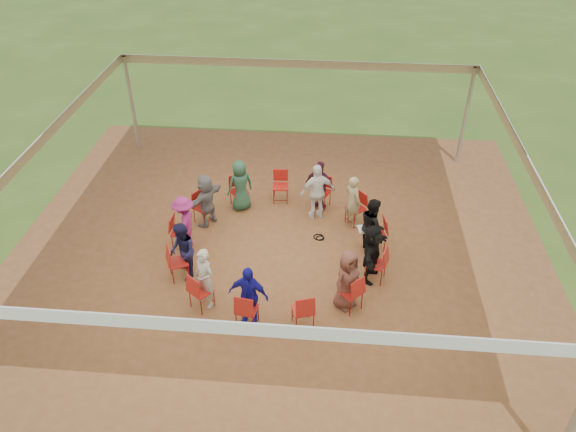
# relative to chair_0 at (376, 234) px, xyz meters

# --- Properties ---
(ground) EXTENTS (80.00, 80.00, 0.00)m
(ground) POSITION_rel_chair_0_xyz_m (-2.33, -0.46, -0.45)
(ground) COLOR #3A5A1C
(ground) RESTS_ON ground
(dirt_patch) EXTENTS (13.00, 13.00, 0.00)m
(dirt_patch) POSITION_rel_chair_0_xyz_m (-2.33, -0.46, -0.44)
(dirt_patch) COLOR brown
(dirt_patch) RESTS_ON ground
(tent) EXTENTS (10.33, 10.33, 3.00)m
(tent) POSITION_rel_chair_0_xyz_m (-2.33, -0.46, 1.92)
(tent) COLOR #B2B2B7
(tent) RESTS_ON ground
(chair_0) EXTENTS (0.51, 0.50, 0.90)m
(chair_0) POSITION_rel_chair_0_xyz_m (0.00, 0.00, 0.00)
(chair_0) COLOR #AE1C15
(chair_0) RESTS_ON ground
(chair_1) EXTENTS (0.61, 0.60, 0.90)m
(chair_1) POSITION_rel_chair_0_xyz_m (-0.48, 1.03, 0.00)
(chair_1) COLOR #AE1C15
(chair_1) RESTS_ON ground
(chair_2) EXTENTS (0.56, 0.57, 0.90)m
(chair_2) POSITION_rel_chair_0_xyz_m (-1.39, 1.72, 0.00)
(chair_2) COLOR #AE1C15
(chair_2) RESTS_ON ground
(chair_3) EXTENTS (0.45, 0.47, 0.90)m
(chair_3) POSITION_rel_chair_0_xyz_m (-2.51, 1.91, 0.00)
(chair_3) COLOR #AE1C15
(chair_3) RESTS_ON ground
(chair_4) EXTENTS (0.59, 0.60, 0.90)m
(chair_4) POSITION_rel_chair_0_xyz_m (-3.59, 1.55, 0.00)
(chair_4) COLOR #AE1C15
(chair_4) RESTS_ON ground
(chair_5) EXTENTS (0.59, 0.58, 0.90)m
(chair_5) POSITION_rel_chair_0_xyz_m (-4.39, 0.73, 0.00)
(chair_5) COLOR #AE1C15
(chair_5) RESTS_ON ground
(chair_6) EXTENTS (0.46, 0.44, 0.90)m
(chair_6) POSITION_rel_chair_0_xyz_m (-4.71, -0.36, 0.00)
(chair_6) COLOR #AE1C15
(chair_6) RESTS_ON ground
(chair_7) EXTENTS (0.58, 0.57, 0.90)m
(chair_7) POSITION_rel_chair_0_xyz_m (-4.49, -1.47, 0.00)
(chair_7) COLOR #AE1C15
(chair_7) RESTS_ON ground
(chair_8) EXTENTS (0.60, 0.60, 0.90)m
(chair_8) POSITION_rel_chair_0_xyz_m (-3.77, -2.36, 0.00)
(chair_8) COLOR #AE1C15
(chair_8) RESTS_ON ground
(chair_9) EXTENTS (0.49, 0.50, 0.90)m
(chair_9) POSITION_rel_chair_0_xyz_m (-2.73, -2.81, 0.00)
(chair_9) COLOR #AE1C15
(chair_9) RESTS_ON ground
(chair_10) EXTENTS (0.54, 0.55, 0.90)m
(chair_10) POSITION_rel_chair_0_xyz_m (-1.59, -2.72, 0.00)
(chair_10) COLOR #AE1C15
(chair_10) RESTS_ON ground
(chair_11) EXTENTS (0.61, 0.61, 0.90)m
(chair_11) POSITION_rel_chair_0_xyz_m (-0.62, -2.12, 0.00)
(chair_11) COLOR #AE1C15
(chair_11) RESTS_ON ground
(chair_12) EXTENTS (0.54, 0.53, 0.90)m
(chair_12) POSITION_rel_chair_0_xyz_m (-0.05, -1.14, 0.00)
(chair_12) COLOR #AE1C15
(chair_12) RESTS_ON ground
(person_seated_0) EXTENTS (0.53, 0.76, 1.43)m
(person_seated_0) POSITION_rel_chair_0_xyz_m (-0.12, -0.02, 0.27)
(person_seated_0) COLOR black
(person_seated_0) RESTS_ON ground
(person_seated_1) EXTENTS (0.60, 0.62, 1.43)m
(person_seated_1) POSITION_rel_chair_0_xyz_m (-0.58, 0.96, 0.27)
(person_seated_1) COLOR #988C61
(person_seated_1) RESTS_ON ground
(person_seated_2) EXTENTS (0.94, 0.73, 1.43)m
(person_seated_2) POSITION_rel_chair_0_xyz_m (-1.44, 1.61, 0.27)
(person_seated_2) COLOR #451328
(person_seated_2) RESTS_ON ground
(person_seated_3) EXTENTS (0.80, 0.70, 1.43)m
(person_seated_3) POSITION_rel_chair_0_xyz_m (-3.53, 1.45, 0.27)
(person_seated_3) COLOR #274F37
(person_seated_3) RESTS_ON ground
(person_seated_4) EXTENTS (1.10, 1.40, 1.43)m
(person_seated_4) POSITION_rel_chair_0_xyz_m (-4.28, 0.67, 0.27)
(person_seated_4) COLOR slate
(person_seated_4) RESTS_ON ground
(person_seated_5) EXTENTS (0.50, 0.95, 1.43)m
(person_seated_5) POSITION_rel_chair_0_xyz_m (-4.59, -0.36, 0.27)
(person_seated_5) COLOR #8F1F66
(person_seated_5) RESTS_ON ground
(person_seated_6) EXTENTS (0.66, 0.80, 1.43)m
(person_seated_6) POSITION_rel_chair_0_xyz_m (-4.38, -1.42, 0.27)
(person_seated_6) COLOR #18183C
(person_seated_6) RESTS_ON ground
(person_seated_7) EXTENTS (0.62, 0.59, 1.43)m
(person_seated_7) POSITION_rel_chair_0_xyz_m (-3.70, -2.26, 0.27)
(person_seated_7) COLOR #B4B09F
(person_seated_7) RESTS_ON ground
(person_seated_8) EXTENTS (0.90, 0.56, 1.43)m
(person_seated_8) POSITION_rel_chair_0_xyz_m (-2.71, -2.69, 0.27)
(person_seated_8) COLOR #181596
(person_seated_8) RESTS_ON ground
(person_seated_9) EXTENTS (0.77, 0.78, 1.43)m
(person_seated_9) POSITION_rel_chair_0_xyz_m (-0.71, -2.04, 0.27)
(person_seated_9) COLOR brown
(person_seated_9) RESTS_ON ground
(person_seated_10) EXTENTS (0.85, 1.42, 1.43)m
(person_seated_10) POSITION_rel_chair_0_xyz_m (-0.17, -1.10, 0.27)
(person_seated_10) COLOR black
(person_seated_10) RESTS_ON ground
(standing_person) EXTENTS (1.02, 0.79, 1.56)m
(standing_person) POSITION_rel_chair_0_xyz_m (-1.49, 1.21, 0.34)
(standing_person) COLOR white
(standing_person) RESTS_ON ground
(cable_coil) EXTENTS (0.33, 0.33, 0.03)m
(cable_coil) POSITION_rel_chair_0_xyz_m (-1.38, 0.30, -0.43)
(cable_coil) COLOR black
(cable_coil) RESTS_ON ground
(laptop) EXTENTS (0.34, 0.39, 0.24)m
(laptop) POSITION_rel_chair_0_xyz_m (-0.27, -0.05, 0.23)
(laptop) COLOR #B7B7BC
(laptop) RESTS_ON ground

